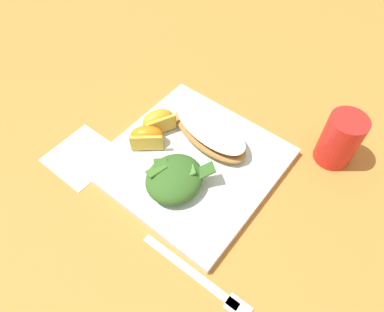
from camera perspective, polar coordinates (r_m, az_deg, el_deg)
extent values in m
plane|color=#C67A33|center=(0.62, 0.00, -1.43)|extent=(3.00, 3.00, 0.00)
cube|color=silver|center=(0.61, 0.00, -1.00)|extent=(0.28, 0.28, 0.02)
ellipsoid|color=#B77F42|center=(0.63, 2.87, 3.95)|extent=(0.11, 0.18, 0.03)
ellipsoid|color=brown|center=(0.62, 2.91, 4.59)|extent=(0.10, 0.17, 0.01)
ellipsoid|color=beige|center=(0.62, 2.94, 5.02)|extent=(0.10, 0.17, 0.01)
ellipsoid|color=#336023|center=(0.56, -2.93, -3.74)|extent=(0.10, 0.09, 0.04)
cube|color=#336023|center=(0.56, 2.20, -2.44)|extent=(0.04, 0.04, 0.02)
cube|color=#4C8433|center=(0.55, -1.00, -2.83)|extent=(0.04, 0.03, 0.02)
cube|color=#3D7028|center=(0.56, -5.95, -2.30)|extent=(0.04, 0.03, 0.01)
cube|color=#3D7028|center=(0.57, -2.45, -0.77)|extent=(0.04, 0.04, 0.02)
cube|color=#3D7028|center=(0.56, -5.21, -1.99)|extent=(0.04, 0.04, 0.02)
ellipsoid|color=orange|center=(0.64, -5.66, 5.96)|extent=(0.07, 0.06, 0.04)
cube|color=gold|center=(0.63, -5.09, 5.00)|extent=(0.05, 0.03, 0.03)
ellipsoid|color=orange|center=(0.62, -7.46, 3.30)|extent=(0.07, 0.07, 0.04)
cube|color=gold|center=(0.61, -7.53, 2.13)|extent=(0.04, 0.05, 0.03)
cube|color=white|center=(0.66, -17.76, -0.01)|extent=(0.11, 0.11, 0.00)
cube|color=silver|center=(0.53, -0.46, -18.38)|extent=(0.02, 0.17, 0.01)
cube|color=silver|center=(0.52, 7.65, -23.61)|extent=(0.02, 0.04, 0.01)
cylinder|color=red|center=(0.64, 23.29, 2.50)|extent=(0.06, 0.06, 0.10)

